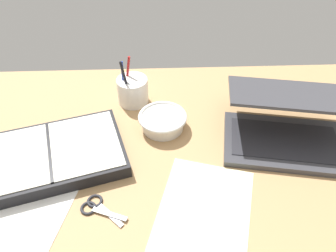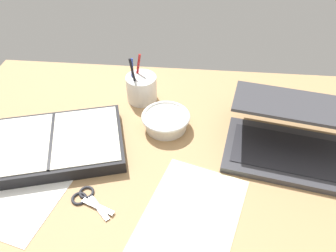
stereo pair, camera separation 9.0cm
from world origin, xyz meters
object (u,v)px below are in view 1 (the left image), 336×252
object	(u,v)px
pen_cup	(133,90)
laptop	(286,126)
bowl	(163,121)
planner	(51,156)
scissors	(96,207)

from	to	relation	value
pen_cup	laptop	bearing A→B (deg)	-23.88
bowl	pen_cup	distance (cm)	16.57
planner	scissors	size ratio (longest dim) A/B	3.81
planner	scissors	world-z (taller)	planner
bowl	pen_cup	world-z (taller)	pen_cup
laptop	pen_cup	bearing A→B (deg)	166.61
pen_cup	planner	size ratio (longest dim) A/B	0.37
laptop	planner	size ratio (longest dim) A/B	0.88
pen_cup	planner	xyz separation A→B (cm)	(-21.19, -26.01, -2.43)
laptop	scissors	bearing A→B (deg)	-146.72
laptop	scissors	distance (cm)	56.64
laptop	pen_cup	distance (cm)	48.72
pen_cup	planner	bearing A→B (deg)	-129.16
bowl	scissors	distance (cm)	32.89
pen_cup	scissors	bearing A→B (deg)	-100.22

